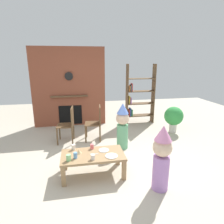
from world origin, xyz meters
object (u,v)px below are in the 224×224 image
object	(u,v)px
coffee_table	(93,157)
paper_cup_far_left	(69,158)
paper_cup_near_left	(73,147)
birthday_cake_slice	(79,151)
paper_cup_near_right	(92,147)
potted_plant_tall	(174,117)
paper_plate_rear	(112,156)
paper_plate_front	(104,150)
child_in_pink	(123,125)
paper_cup_center	(75,155)
dining_chair_left	(69,123)
bookshelf	(138,97)
dining_chair_middle	(96,121)
child_with_cone_hat	(162,157)
paper_cup_far_right	(93,157)

from	to	relation	value
coffee_table	paper_cup_far_left	bearing A→B (deg)	-159.15
paper_cup_near_left	birthday_cake_slice	distance (m)	0.20
coffee_table	paper_cup_near_right	world-z (taller)	paper_cup_near_right
paper_cup_near_left	potted_plant_tall	xyz separation A→B (m)	(2.79, 1.48, 0.00)
paper_plate_rear	potted_plant_tall	world-z (taller)	potted_plant_tall
paper_cup_near_left	paper_plate_front	world-z (taller)	paper_cup_near_left
paper_cup_near_left	child_in_pink	size ratio (longest dim) A/B	0.09
paper_cup_center	paper_cup_far_left	distance (m)	0.13
paper_plate_rear	birthday_cake_slice	world-z (taller)	birthday_cake_slice
paper_plate_rear	dining_chair_left	xyz separation A→B (m)	(-0.77, 1.69, 0.10)
bookshelf	paper_cup_near_left	bearing A→B (deg)	-129.45
bookshelf	dining_chair_middle	xyz separation A→B (m)	(-1.47, -1.15, -0.35)
bookshelf	birthday_cake_slice	world-z (taller)	bookshelf
paper_cup_near_right	paper_cup_far_left	bearing A→B (deg)	-138.21
bookshelf	dining_chair_left	world-z (taller)	bookshelf
child_with_cone_hat	paper_cup_near_right	bearing A→B (deg)	-8.24
dining_chair_left	dining_chair_middle	distance (m)	0.69
birthday_cake_slice	paper_cup_center	bearing A→B (deg)	-111.55
paper_cup_far_right	paper_plate_front	xyz separation A→B (m)	(0.23, 0.29, -0.04)
birthday_cake_slice	dining_chair_middle	bearing A→B (deg)	72.64
birthday_cake_slice	child_with_cone_hat	xyz separation A→B (m)	(1.26, -0.67, 0.13)
paper_cup_center	child_with_cone_hat	distance (m)	1.42
paper_plate_front	child_with_cone_hat	size ratio (longest dim) A/B	0.17
paper_cup_far_right	child_in_pink	xyz separation A→B (m)	(0.79, 1.15, 0.13)
child_with_cone_hat	paper_plate_rear	bearing A→B (deg)	-2.56
bookshelf	paper_cup_center	bearing A→B (deg)	-125.47
paper_cup_center	paper_plate_front	bearing A→B (deg)	20.62
child_with_cone_hat	dining_chair_middle	size ratio (longest dim) A/B	1.20
bookshelf	paper_plate_rear	world-z (taller)	bookshelf
potted_plant_tall	paper_cup_near_right	bearing A→B (deg)	-148.32
paper_cup_near_left	child_in_pink	distance (m)	1.33
paper_cup_center	birthday_cake_slice	xyz separation A→B (m)	(0.06, 0.16, -0.01)
paper_plate_rear	dining_chair_middle	bearing A→B (deg)	92.75
paper_cup_near_left	paper_cup_center	world-z (taller)	paper_cup_center
bookshelf	paper_cup_far_right	bearing A→B (deg)	-120.52
bookshelf	child_in_pink	distance (m)	2.01
paper_cup_near_left	child_in_pink	world-z (taller)	child_in_pink
paper_cup_far_left	paper_plate_rear	distance (m)	0.73
paper_cup_near_right	dining_chair_left	bearing A→B (deg)	109.07
paper_cup_near_left	paper_plate_rear	distance (m)	0.76
paper_plate_rear	potted_plant_tall	distance (m)	2.84
paper_cup_center	dining_chair_left	distance (m)	1.65
paper_plate_front	paper_plate_rear	bearing A→B (deg)	-67.42
dining_chair_middle	bookshelf	bearing A→B (deg)	-136.03
coffee_table	paper_cup_far_left	xyz separation A→B (m)	(-0.41, -0.16, 0.12)
paper_cup_near_left	potted_plant_tall	distance (m)	3.16
birthday_cake_slice	child_in_pink	distance (m)	1.36
child_in_pink	potted_plant_tall	size ratio (longest dim) A/B	1.46
paper_plate_front	dining_chair_left	world-z (taller)	dining_chair_left
paper_cup_center	paper_plate_rear	distance (m)	0.62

